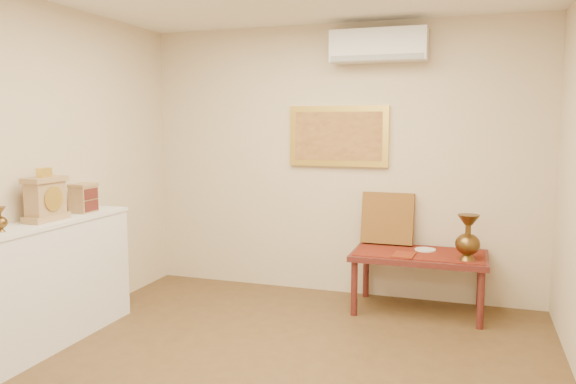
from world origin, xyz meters
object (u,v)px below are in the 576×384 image
at_px(low_table, 419,260).
at_px(mantel_clock, 46,198).
at_px(display_ledge, 30,290).
at_px(wooden_chest, 84,198).
at_px(brass_urn_tall, 468,232).

bearing_deg(low_table, mantel_clock, -147.84).
bearing_deg(low_table, display_ledge, -144.90).
xyz_separation_m(mantel_clock, low_table, (2.67, 1.68, -0.67)).
distance_m(mantel_clock, wooden_chest, 0.44).
relative_size(wooden_chest, low_table, 0.20).
height_order(display_ledge, mantel_clock, mantel_clock).
height_order(brass_urn_tall, wooden_chest, wooden_chest).
bearing_deg(mantel_clock, wooden_chest, 89.93).
height_order(display_ledge, wooden_chest, wooden_chest).
distance_m(display_ledge, wooden_chest, 0.89).
bearing_deg(wooden_chest, brass_urn_tall, 19.29).
distance_m(display_ledge, low_table, 3.27).
bearing_deg(brass_urn_tall, display_ledge, -150.90).
relative_size(brass_urn_tall, display_ledge, 0.24).
distance_m(brass_urn_tall, mantel_clock, 3.46).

